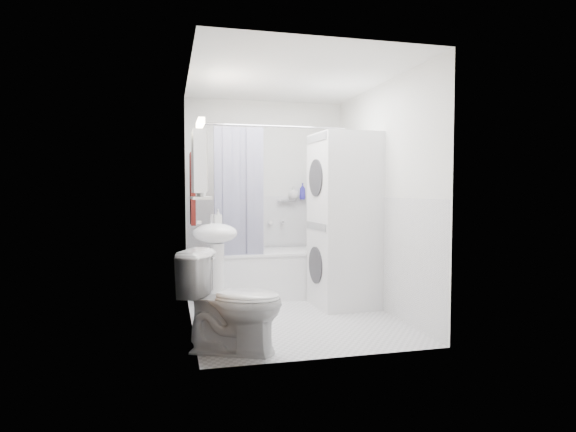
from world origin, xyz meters
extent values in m
plane|color=silver|center=(0.00, 0.00, 0.00)|extent=(2.60, 2.60, 0.00)
plane|color=silver|center=(0.00, 1.30, 1.20)|extent=(2.00, 0.00, 2.00)
plane|color=silver|center=(0.00, -1.30, 1.20)|extent=(2.00, 0.00, 2.00)
plane|color=silver|center=(-1.00, 0.00, 1.20)|extent=(0.00, 2.60, 2.60)
plane|color=silver|center=(1.00, 0.00, 1.20)|extent=(0.00, 2.60, 2.60)
plane|color=white|center=(0.00, 0.00, 2.40)|extent=(2.60, 2.60, 0.00)
plane|color=white|center=(0.00, 1.29, 0.60)|extent=(1.98, 0.00, 1.98)
plane|color=white|center=(-0.99, 0.00, 0.60)|extent=(0.00, 2.58, 2.58)
plane|color=white|center=(0.99, 0.00, 0.60)|extent=(0.00, 2.58, 2.58)
plane|color=brown|center=(-0.98, -0.88, 1.00)|extent=(0.00, 2.00, 2.00)
cylinder|color=silver|center=(-0.95, -0.55, 1.00)|extent=(0.04, 0.04, 0.04)
cube|color=white|center=(0.00, 0.92, 0.26)|extent=(1.42, 0.66, 0.52)
cube|color=white|center=(0.00, 0.92, 0.54)|extent=(1.44, 0.68, 0.03)
cube|color=silver|center=(0.00, 0.92, 0.42)|extent=(1.24, 0.48, 0.20)
cylinder|color=silver|center=(0.20, 1.25, 0.87)|extent=(0.04, 0.12, 0.04)
cylinder|color=silver|center=(0.00, 0.64, 2.00)|extent=(1.62, 0.02, 0.02)
cube|color=#131445|center=(-0.66, 0.64, 1.25)|extent=(0.10, 0.02, 1.45)
cube|color=#131445|center=(-0.57, 0.64, 1.25)|extent=(0.10, 0.02, 1.45)
cube|color=#131445|center=(-0.48, 0.64, 1.25)|extent=(0.10, 0.02, 1.45)
cube|color=#131445|center=(-0.39, 0.64, 1.25)|extent=(0.10, 0.02, 1.45)
cube|color=#131445|center=(-0.30, 0.64, 1.25)|extent=(0.10, 0.02, 1.45)
cube|color=#131445|center=(-0.21, 0.64, 1.25)|extent=(0.10, 0.02, 1.45)
ellipsoid|color=white|center=(-0.76, 0.05, 0.85)|extent=(0.44, 0.37, 0.20)
cylinder|color=white|center=(-0.74, 0.05, 0.38)|extent=(0.14, 0.14, 0.75)
cylinder|color=silver|center=(-0.78, 0.19, 0.97)|extent=(0.03, 0.03, 0.14)
cylinder|color=silver|center=(-0.78, 0.15, 1.03)|extent=(0.02, 0.10, 0.02)
cube|color=white|center=(-0.91, 0.10, 1.55)|extent=(0.12, 0.50, 0.60)
cube|color=white|center=(-0.84, 0.10, 1.55)|extent=(0.01, 0.47, 0.57)
cube|color=#FFEABF|center=(-0.89, 0.10, 1.93)|extent=(0.06, 0.45, 0.06)
cube|color=silver|center=(-0.89, 0.10, 1.20)|extent=(0.18, 0.54, 0.02)
cube|color=silver|center=(0.25, 1.24, 1.15)|extent=(0.22, 0.06, 0.02)
cube|color=#55160B|center=(-0.94, 0.75, 1.29)|extent=(0.05, 0.34, 0.80)
cube|color=#55160B|center=(-0.91, 0.75, 1.66)|extent=(0.03, 0.30, 0.08)
cylinder|color=silver|center=(-0.95, 0.75, 1.70)|extent=(0.02, 0.04, 0.02)
cube|color=white|center=(0.68, 0.25, 0.47)|extent=(0.70, 0.70, 0.95)
cylinder|color=#2D2D33|center=(0.34, 0.25, 0.46)|extent=(0.04, 0.40, 0.40)
cube|color=gray|center=(0.34, 0.25, 0.89)|extent=(0.04, 0.61, 0.08)
cube|color=white|center=(0.68, 0.25, 1.42)|extent=(0.70, 0.70, 0.95)
cylinder|color=#2D2D33|center=(0.34, 0.25, 1.41)|extent=(0.04, 0.40, 0.40)
cube|color=gray|center=(0.34, 0.25, 1.83)|extent=(0.04, 0.61, 0.08)
imported|color=white|center=(-0.72, -0.97, 0.39)|extent=(0.91, 0.74, 0.79)
imported|color=gray|center=(-0.71, 0.25, 0.95)|extent=(0.08, 0.17, 0.08)
imported|color=gray|center=(-0.89, -0.05, 1.25)|extent=(0.07, 0.18, 0.07)
imported|color=gray|center=(-0.89, 0.22, 1.26)|extent=(0.10, 0.09, 0.10)
imported|color=gray|center=(0.35, 1.24, 1.23)|extent=(0.13, 0.17, 0.13)
imported|color=#322AAA|center=(0.47, 1.24, 1.20)|extent=(0.08, 0.21, 0.08)
camera|label=1|loc=(-1.20, -4.71, 1.27)|focal=30.00mm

